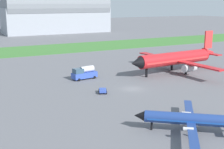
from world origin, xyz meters
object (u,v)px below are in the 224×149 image
Objects in this scene: airplane_midfield_jet at (176,58)px; airplane_foreground_turboprop at (191,119)px; fuel_truck_near_gate at (84,73)px; baggage_cart_midfield at (103,91)px.

airplane_foreground_turboprop is (-24.30, -33.82, -1.79)m from airplane_midfield_jet.
airplane_foreground_turboprop is 2.42× the size of fuel_truck_near_gate.
airplane_midfield_jet is at bearing 131.76° from baggage_cart_midfield.
airplane_foreground_turboprop is at bearing 49.83° from airplane_midfield_jet.
fuel_truck_near_gate is at bearing -49.94° from airplane_foreground_turboprop.
baggage_cart_midfield is at bearing 75.77° from fuel_truck_near_gate.
airplane_foreground_turboprop is 5.71× the size of baggage_cart_midfield.
baggage_cart_midfield is (-1.28, -13.63, -1.01)m from fuel_truck_near_gate.
fuel_truck_near_gate is (-1.37, 38.50, -0.60)m from airplane_foreground_turboprop.
airplane_midfield_jet is 1.90× the size of airplane_foreground_turboprop.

